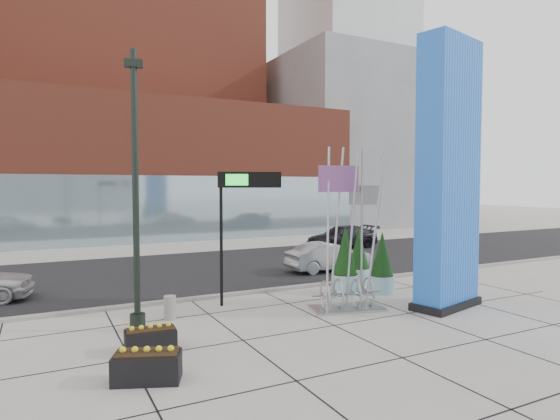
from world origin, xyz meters
name	(u,v)px	position (x,y,z in m)	size (l,w,h in m)	color
ground	(290,321)	(0.00, 0.00, 0.00)	(160.00, 160.00, 0.00)	#9E9991
street_asphalt	(195,270)	(0.00, 10.00, 0.01)	(80.00, 12.00, 0.02)	black
curb_edge	(241,293)	(0.00, 4.00, 0.06)	(80.00, 0.30, 0.12)	gray
tower_podium	(146,171)	(1.00, 27.00, 5.50)	(34.00, 10.00, 11.00)	brown
tower_glass_front	(160,209)	(1.00, 22.20, 2.50)	(34.00, 0.60, 5.00)	#8CA5B2
building_grey_parking	(356,145)	(26.00, 32.00, 9.00)	(20.00, 18.00, 18.00)	slate
building_pale_office	(347,35)	(36.00, 48.00, 27.50)	(16.00, 16.00, 55.00)	#B2B7BC
blue_pylon	(448,179)	(5.69, -0.98, 4.48)	(3.00, 1.89, 9.28)	blue
lamp_post	(136,218)	(-4.42, 1.20, 3.33)	(0.55, 0.45, 8.13)	black
public_art_sculpture	(348,267)	(2.47, 0.39, 1.47)	(2.69, 1.80, 5.61)	#AFB1B4
concrete_bollard	(170,308)	(-3.29, 1.94, 0.38)	(0.39, 0.39, 0.75)	gray
overhead_street_sign	(242,191)	(-0.43, 2.80, 4.07)	(2.15, 1.00, 4.74)	black
round_planter_east	(359,257)	(5.33, 3.60, 1.15)	(0.97, 0.97, 2.43)	#9BCDD1
round_planter_mid	(382,264)	(5.13, 1.80, 1.16)	(0.98, 0.98, 2.45)	#9BCDD1
round_planter_west	(345,261)	(3.80, 2.44, 1.26)	(1.06, 1.06, 2.66)	#9BCDD1
box_planter_north	(151,339)	(-4.43, -0.65, 0.32)	(1.32, 0.74, 0.70)	black
box_planter_south	(147,365)	(-4.89, -2.53, 0.36)	(1.59, 1.20, 0.78)	black
car_silver_mid	(329,257)	(5.82, 6.72, 0.71)	(1.50, 4.30, 1.42)	#96979D
car_dark_east	(342,237)	(11.30, 13.49, 0.75)	(2.10, 5.16, 1.50)	black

